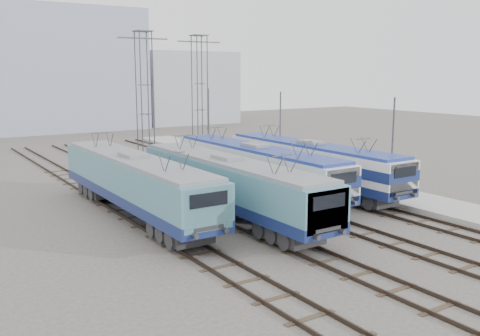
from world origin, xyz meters
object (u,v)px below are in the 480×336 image
Objects in this scene: mast_mid at (280,134)px; mast_rear at (209,123)px; locomotive_center_left at (229,183)px; locomotive_far_right at (312,162)px; mast_front at (392,151)px; catenary_tower_west at (145,95)px; locomotive_center_right at (256,166)px; catenary_tower_east at (200,93)px; locomotive_far_left at (135,181)px.

mast_rear is at bearing 90.00° from mast_mid.
locomotive_center_left is 9.53m from locomotive_far_right.
mast_mid is at bearing 90.00° from mast_front.
locomotive_far_right is 16.40m from catenary_tower_west.
locomotive_center_right is at bearing 39.52° from locomotive_center_left.
catenary_tower_east is at bearing -136.40° from mast_rear.
locomotive_far_right is 2.45× the size of mast_mid.
locomotive_center_right is (4.50, 3.71, 0.04)m from locomotive_center_left.
mast_mid is at bearing 41.85° from locomotive_center_right.
mast_front is (15.35, -5.86, 1.27)m from locomotive_far_left.
locomotive_center_right is at bearing -109.75° from mast_rear.
locomotive_far_right is at bearing -89.12° from catenary_tower_east.
catenary_tower_east is 1.71× the size of mast_rear.
mast_mid and mast_rear have the same top height.
catenary_tower_east reaches higher than locomotive_center_right.
locomotive_far_left is at bearing -177.15° from locomotive_center_right.
locomotive_far_left is 2.56× the size of mast_mid.
mast_mid is (15.35, 6.14, 1.27)m from locomotive_far_left.
catenary_tower_east is at bearing 90.88° from locomotive_far_right.
locomotive_far_right is at bearing 107.88° from mast_front.
mast_rear is (2.10, 2.00, -3.14)m from catenary_tower_east.
locomotive_center_right is 1.01× the size of locomotive_far_right.
mast_front is at bearing -84.55° from catenary_tower_east.
catenary_tower_west reaches higher than mast_rear.
mast_mid is (2.10, -10.00, -3.14)m from catenary_tower_east.
locomotive_far_left is 2.56× the size of mast_rear.
locomotive_far_right is 6.16m from mast_front.
locomotive_center_left is 1.01× the size of locomotive_center_right.
locomotive_center_left is 24.03m from mast_rear.
locomotive_center_left is at bearing -140.48° from locomotive_center_right.
mast_mid is at bearing 40.91° from locomotive_center_left.
catenary_tower_west is at bearing 82.63° from locomotive_center_left.
locomotive_far_left reaches higher than locomotive_center_left.
catenary_tower_west is (-6.75, 14.27, 4.45)m from locomotive_far_right.
mast_rear is at bearing 43.60° from catenary_tower_east.
locomotive_center_right is 14.56m from catenary_tower_west.
locomotive_far_left is at bearing 159.09° from mast_front.
locomotive_center_left is 21.75m from catenary_tower_east.
mast_mid is at bearing 21.79° from locomotive_far_left.
catenary_tower_west is at bearing -162.90° from catenary_tower_east.
mast_mid reaches higher than locomotive_far_left.
catenary_tower_east is 1.71× the size of mast_front.
catenary_tower_west reaches higher than mast_mid.
mast_front is 1.00× the size of mast_rear.
mast_mid is (0.00, 12.00, 0.00)m from mast_front.
locomotive_center_right is at bearing -105.16° from catenary_tower_east.
locomotive_center_left is at bearing -116.89° from mast_rear.
catenary_tower_west is 1.71× the size of mast_front.
locomotive_center_left is at bearing 166.53° from mast_front.
catenary_tower_west is at bearing -155.06° from mast_rear.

